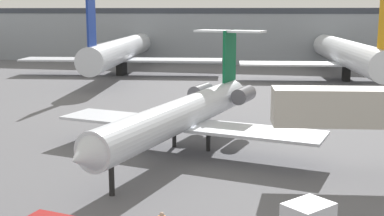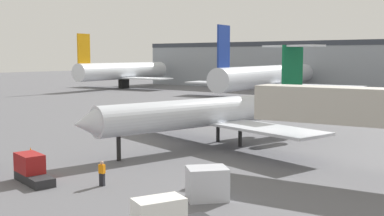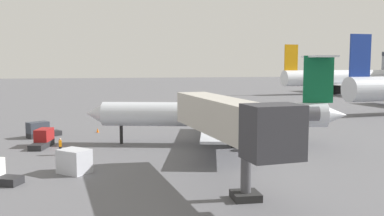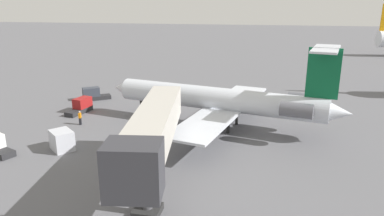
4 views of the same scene
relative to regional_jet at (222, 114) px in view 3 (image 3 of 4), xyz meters
The scene contains 9 objects.
ground_plane 3.48m from the regional_jet, 142.37° to the right, with size 400.00×400.00×0.10m, color #5B5B60.
regional_jet is the anchor object (origin of this frame).
jet_bridge 16.82m from the regional_jet, 11.71° to the right, with size 16.52×5.20×6.68m.
ground_crew_marshaller 17.25m from the regional_jet, 81.66° to the right, with size 0.45×0.34×1.69m.
baggage_tug_trailing 22.26m from the regional_jet, 112.07° to the right, with size 3.47×4.07×1.90m.
baggage_tug_spare 19.52m from the regional_jet, 96.27° to the right, with size 4.20×2.18×1.90m.
cargo_container_uld 17.96m from the regional_jet, 56.77° to the right, with size 2.94×3.00×1.97m.
traffic_cone_near 17.79m from the regional_jet, 127.78° to the right, with size 0.36×0.36×0.55m.
parked_airliner_west_end 84.06m from the regional_jet, 143.55° to the left, with size 28.12×33.13×13.75m.
Camera 3 is at (45.67, -11.20, 9.11)m, focal length 40.19 mm.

